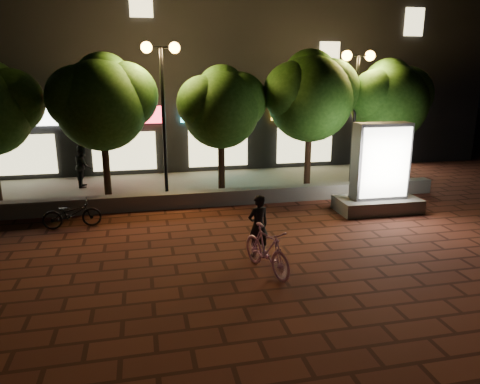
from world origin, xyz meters
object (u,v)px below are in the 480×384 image
object	(u,v)px
rider	(258,226)
scooter_parked	(72,214)
tree_far_right	(390,98)
pedestrian	(83,166)
tree_right	(311,93)
scooter_pink	(267,250)
street_lamp_left	(162,81)
tree_mid	(222,104)
street_lamp_right	(357,84)
ad_kiosk	(379,176)
tree_left	(103,99)

from	to	relation	value
rider	scooter_parked	size ratio (longest dim) A/B	0.95
tree_far_right	pedestrian	size ratio (longest dim) A/B	2.98
tree_right	scooter_pink	world-z (taller)	tree_right
tree_far_right	tree_right	bearing A→B (deg)	180.00
street_lamp_left	scooter_parked	distance (m)	5.25
tree_mid	scooter_pink	world-z (taller)	tree_mid
tree_right	street_lamp_left	bearing A→B (deg)	-177.19
tree_far_right	scooter_parked	size ratio (longest dim) A/B	2.98
street_lamp_right	scooter_parked	xyz separation A→B (m)	(-9.82, -2.56, -3.47)
scooter_pink	scooter_parked	bearing A→B (deg)	121.94
tree_far_right	street_lamp_right	bearing A→B (deg)	-170.39
scooter_parked	pedestrian	world-z (taller)	pedestrian
street_lamp_left	rider	world-z (taller)	street_lamp_left
scooter_pink	ad_kiosk	bearing A→B (deg)	20.57
tree_right	tree_left	bearing A→B (deg)	-180.00
tree_left	scooter_parked	bearing A→B (deg)	-107.24
tree_left	scooter_parked	world-z (taller)	tree_left
pedestrian	scooter_parked	bearing A→B (deg)	-179.43
street_lamp_left	scooter_pink	bearing A→B (deg)	-74.84
ad_kiosk	street_lamp_left	bearing A→B (deg)	155.19
tree_far_right	tree_mid	bearing A→B (deg)	-180.00
ad_kiosk	scooter_pink	size ratio (longest dim) A/B	1.60
tree_mid	street_lamp_right	bearing A→B (deg)	-3.04
rider	scooter_parked	distance (m)	5.60
tree_left	street_lamp_left	size ratio (longest dim) A/B	0.94
tree_far_right	scooter_pink	xyz separation A→B (m)	(-6.77, -6.85, -2.84)
street_lamp_right	tree_far_right	bearing A→B (deg)	9.61
tree_mid	scooter_pink	bearing A→B (deg)	-92.23
street_lamp_left	tree_mid	bearing A→B (deg)	7.31
tree_far_right	scooter_pink	distance (m)	10.04
scooter_parked	ad_kiosk	bearing A→B (deg)	-98.16
street_lamp_left	scooter_parked	xyz separation A→B (m)	(-2.82, -2.56, -3.61)
tree_far_right	street_lamp_right	distance (m)	1.66
tree_right	street_lamp_left	distance (m)	5.38
tree_right	rider	xyz separation A→B (m)	(-3.52, -5.91, -2.81)
tree_left	street_lamp_left	distance (m)	2.05
street_lamp_left	rider	distance (m)	6.78
street_lamp_right	ad_kiosk	bearing A→B (deg)	-99.99
street_lamp_left	street_lamp_right	bearing A→B (deg)	0.00
ad_kiosk	street_lamp_right	bearing A→B (deg)	80.01
ad_kiosk	tree_far_right	bearing A→B (deg)	57.41
scooter_pink	rider	xyz separation A→B (m)	(0.05, 0.93, 0.23)
tree_right	tree_far_right	bearing A→B (deg)	-0.00
street_lamp_left	ad_kiosk	bearing A→B (deg)	-24.81
street_lamp_right	scooter_parked	distance (m)	10.73
tree_mid	rider	world-z (taller)	tree_mid
tree_right	street_lamp_right	xyz separation A→B (m)	(1.64, -0.26, 0.33)
tree_far_right	tree_left	bearing A→B (deg)	180.00
scooter_parked	scooter_pink	bearing A→B (deg)	-136.66
tree_left	ad_kiosk	bearing A→B (deg)	-21.14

